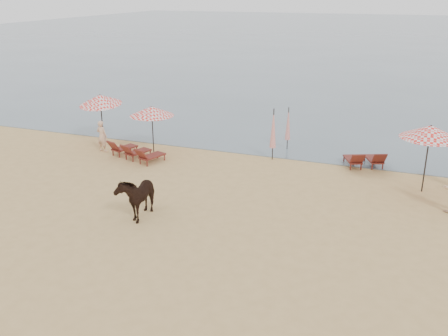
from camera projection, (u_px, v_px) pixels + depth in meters
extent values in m
plane|color=tan|center=(166.00, 255.00, 14.99)|extent=(120.00, 120.00, 0.00)
cube|color=#51606B|center=(377.00, 34.00, 85.44)|extent=(160.00, 140.00, 0.06)
cube|color=maroon|center=(125.00, 148.00, 24.03)|extent=(0.94, 1.35, 0.07)
cube|color=maroon|center=(114.00, 146.00, 23.46)|extent=(0.67, 0.56, 0.54)
cube|color=maroon|center=(138.00, 152.00, 23.45)|extent=(0.94, 1.35, 0.07)
cube|color=maroon|center=(127.00, 150.00, 22.89)|extent=(0.67, 0.56, 0.54)
cube|color=maroon|center=(152.00, 156.00, 22.88)|extent=(0.94, 1.35, 0.07)
cube|color=maroon|center=(141.00, 154.00, 22.32)|extent=(0.67, 0.56, 0.54)
cube|color=maroon|center=(353.00, 159.00, 22.41)|extent=(1.01, 1.35, 0.07)
cube|color=maroon|center=(357.00, 159.00, 21.70)|extent=(0.68, 0.59, 0.54)
cube|color=maroon|center=(374.00, 159.00, 22.45)|extent=(1.01, 1.35, 0.07)
cube|color=maroon|center=(379.00, 159.00, 21.74)|extent=(0.68, 0.59, 0.54)
cylinder|color=black|center=(153.00, 132.00, 23.74)|extent=(0.05, 0.05, 2.18)
cone|color=red|center=(152.00, 111.00, 23.38)|extent=(2.08, 2.08, 0.44)
sphere|color=black|center=(152.00, 107.00, 23.32)|extent=(0.08, 0.08, 0.08)
cylinder|color=black|center=(102.00, 122.00, 25.25)|extent=(0.06, 0.06, 2.37)
cone|color=red|center=(100.00, 100.00, 24.86)|extent=(2.10, 2.14, 0.71)
sphere|color=black|center=(100.00, 95.00, 24.79)|extent=(0.09, 0.09, 0.09)
cylinder|color=black|center=(426.00, 161.00, 19.28)|extent=(0.06, 0.06, 2.50)
cone|color=red|center=(430.00, 132.00, 18.87)|extent=(2.22, 2.22, 0.50)
sphere|color=black|center=(431.00, 126.00, 18.80)|extent=(0.09, 0.09, 0.09)
cylinder|color=black|center=(288.00, 129.00, 24.41)|extent=(0.05, 0.05, 2.15)
cone|color=red|center=(288.00, 124.00, 24.32)|extent=(0.26, 0.26, 1.61)
cylinder|color=black|center=(273.00, 134.00, 22.94)|extent=(0.05, 0.05, 2.44)
cone|color=red|center=(273.00, 128.00, 22.84)|extent=(0.30, 0.30, 1.83)
imported|color=black|center=(137.00, 195.00, 17.36)|extent=(1.01, 1.94, 1.58)
imported|color=tan|center=(102.00, 136.00, 24.26)|extent=(0.61, 0.44, 1.55)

